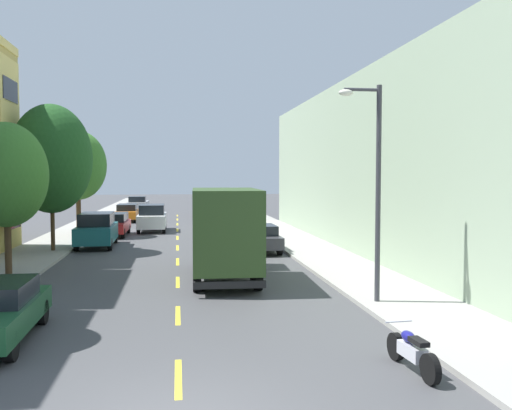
% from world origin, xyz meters
% --- Properties ---
extents(ground_plane, '(160.00, 160.00, 0.00)m').
position_xyz_m(ground_plane, '(0.00, 30.00, 0.00)').
color(ground_plane, '#424244').
extents(sidewalk_left, '(3.20, 120.00, 0.14)m').
position_xyz_m(sidewalk_left, '(-7.10, 28.00, 0.07)').
color(sidewalk_left, '#99968E').
rests_on(sidewalk_left, ground_plane).
extents(sidewalk_right, '(3.20, 120.00, 0.14)m').
position_xyz_m(sidewalk_right, '(7.10, 28.00, 0.07)').
color(sidewalk_right, '#99968E').
rests_on(sidewalk_right, ground_plane).
extents(lane_centerline_dashes, '(0.14, 47.20, 0.01)m').
position_xyz_m(lane_centerline_dashes, '(0.00, 24.50, 0.00)').
color(lane_centerline_dashes, yellow).
rests_on(lane_centerline_dashes, ground_plane).
extents(apartment_block_opposite, '(10.00, 36.00, 9.05)m').
position_xyz_m(apartment_block_opposite, '(13.70, 20.00, 4.53)').
color(apartment_block_opposite, '#99AD8E').
rests_on(apartment_block_opposite, ground_plane).
extents(street_tree_second, '(3.05, 3.05, 5.90)m').
position_xyz_m(street_tree_second, '(-6.40, 13.22, 4.04)').
color(street_tree_second, '#47331E').
rests_on(street_tree_second, sidewalk_left).
extents(street_tree_third, '(4.11, 4.11, 7.55)m').
position_xyz_m(street_tree_third, '(-6.40, 20.89, 4.88)').
color(street_tree_third, '#47331E').
rests_on(street_tree_third, sidewalk_left).
extents(street_tree_farthest, '(3.68, 3.68, 6.80)m').
position_xyz_m(street_tree_farthest, '(-6.40, 28.55, 4.67)').
color(street_tree_farthest, '#47331E').
rests_on(street_tree_farthest, sidewalk_left).
extents(street_lamp, '(1.35, 0.28, 6.62)m').
position_xyz_m(street_lamp, '(5.94, 7.33, 3.99)').
color(street_lamp, '#38383D').
rests_on(street_lamp, sidewalk_right).
extents(delivery_box_truck, '(2.61, 7.20, 3.52)m').
position_xyz_m(delivery_box_truck, '(1.79, 12.29, 1.96)').
color(delivery_box_truck, '#2D471E').
rests_on(delivery_box_truck, ground_plane).
extents(parked_hatchback_black, '(1.82, 4.03, 1.50)m').
position_xyz_m(parked_hatchback_black, '(4.39, 38.82, 0.76)').
color(parked_hatchback_black, black).
rests_on(parked_hatchback_black, ground_plane).
extents(parked_wagon_red, '(1.91, 4.73, 1.50)m').
position_xyz_m(parked_wagon_red, '(-4.21, 28.87, 0.80)').
color(parked_wagon_red, '#AD1E1E').
rests_on(parked_wagon_red, ground_plane).
extents(parked_suv_teal, '(2.05, 4.84, 1.93)m').
position_xyz_m(parked_suv_teal, '(-4.49, 23.02, 0.99)').
color(parked_suv_teal, '#195B60').
rests_on(parked_suv_teal, ground_plane).
extents(parked_wagon_orange, '(1.84, 4.71, 1.50)m').
position_xyz_m(parked_wagon_orange, '(-4.37, 40.68, 0.80)').
color(parked_wagon_orange, orange).
rests_on(parked_wagon_orange, ground_plane).
extents(parked_suv_burgundy, '(1.96, 4.81, 1.93)m').
position_xyz_m(parked_suv_burgundy, '(4.24, 46.64, 0.99)').
color(parked_suv_burgundy, maroon).
rests_on(parked_suv_burgundy, ground_plane).
extents(parked_sedan_charcoal, '(1.85, 4.52, 1.43)m').
position_xyz_m(parked_sedan_charcoal, '(4.29, 19.86, 0.75)').
color(parked_sedan_charcoal, '#333338').
rests_on(parked_sedan_charcoal, ground_plane).
extents(parked_pickup_silver, '(2.11, 5.34, 1.73)m').
position_xyz_m(parked_pickup_silver, '(-4.29, 53.63, 0.83)').
color(parked_pickup_silver, '#B2B5BA').
rests_on(parked_pickup_silver, ground_plane).
extents(moving_white_sedan, '(1.95, 4.80, 1.93)m').
position_xyz_m(moving_white_sedan, '(-1.80, 31.57, 0.99)').
color(moving_white_sedan, silver).
rests_on(moving_white_sedan, ground_plane).
extents(parked_motorcycle, '(0.62, 2.05, 0.90)m').
position_xyz_m(parked_motorcycle, '(4.75, 1.70, 0.41)').
color(parked_motorcycle, black).
rests_on(parked_motorcycle, ground_plane).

